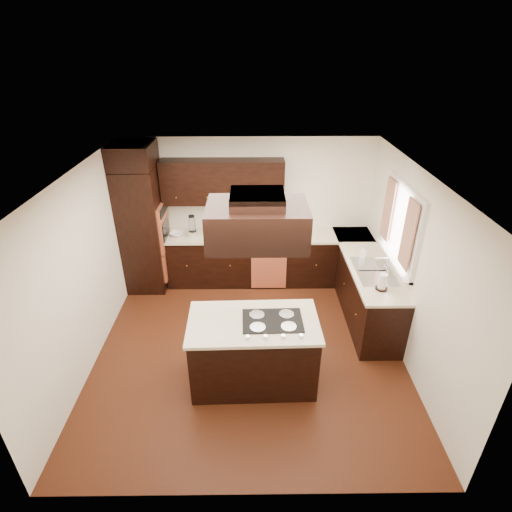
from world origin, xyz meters
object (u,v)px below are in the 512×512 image
oven_column (143,230)px  island (253,352)px  spice_rack (223,227)px  range_hood (257,224)px

oven_column → island: oven_column is taller
spice_rack → oven_column: bearing=-156.0°
oven_column → island: 3.01m
island → oven_column: bearing=127.0°
oven_column → spice_rack: bearing=2.8°
island → spice_rack: spice_rack is taller
oven_column → range_hood: range_hood is taller
island → spice_rack: bearing=100.5°
oven_column → spice_rack: oven_column is taller
island → range_hood: 1.72m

